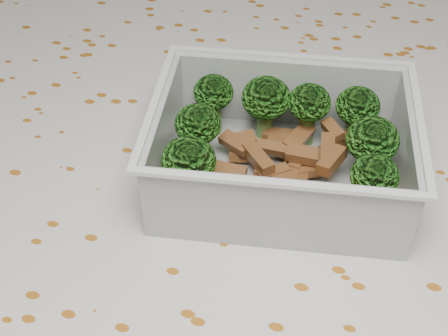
# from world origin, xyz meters

# --- Properties ---
(dining_table) EXTENTS (1.40, 0.90, 0.75)m
(dining_table) POSITION_xyz_m (0.00, 0.00, 0.67)
(dining_table) COLOR brown
(dining_table) RESTS_ON ground
(tablecloth) EXTENTS (1.46, 0.96, 0.19)m
(tablecloth) POSITION_xyz_m (0.00, 0.00, 0.72)
(tablecloth) COLOR silver
(tablecloth) RESTS_ON dining_table
(lunch_container) EXTENTS (0.22, 0.18, 0.07)m
(lunch_container) POSITION_xyz_m (0.04, 0.01, 0.78)
(lunch_container) COLOR silver
(lunch_container) RESTS_ON tablecloth
(broccoli_florets) EXTENTS (0.17, 0.13, 0.06)m
(broccoli_florets) POSITION_xyz_m (0.04, 0.03, 0.80)
(broccoli_florets) COLOR #608C3F
(broccoli_florets) RESTS_ON lunch_container
(meat_pile) EXTENTS (0.11, 0.07, 0.03)m
(meat_pile) POSITION_xyz_m (0.05, 0.03, 0.77)
(meat_pile) COLOR brown
(meat_pile) RESTS_ON lunch_container
(sausage) EXTENTS (0.17, 0.05, 0.03)m
(sausage) POSITION_xyz_m (0.05, -0.03, 0.78)
(sausage) COLOR #D16117
(sausage) RESTS_ON lunch_container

